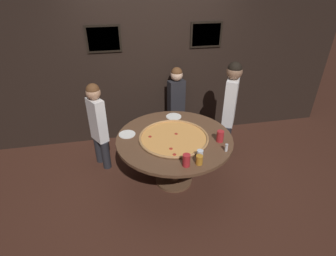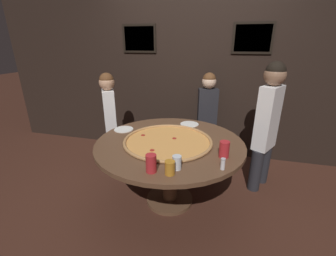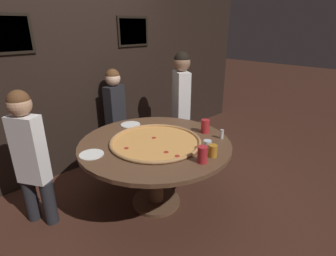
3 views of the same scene
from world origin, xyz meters
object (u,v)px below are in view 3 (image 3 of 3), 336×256
at_px(white_plate_left_side, 130,125).
at_px(diner_side_right, 115,111).
at_px(drink_cup_centre_back, 207,146).
at_px(diner_far_left, 181,100).
at_px(drink_cup_near_left, 213,151).
at_px(diner_side_left, 30,153).
at_px(giant_pizza, 156,141).
at_px(condiment_shaker, 222,134).
at_px(dining_table, 155,154).
at_px(drink_cup_near_right, 202,155).
at_px(white_plate_right_side, 91,154).
at_px(drink_cup_far_right, 205,126).

bearing_deg(white_plate_left_side, diner_side_right, 73.41).
bearing_deg(drink_cup_centre_back, diner_far_left, 52.89).
bearing_deg(drink_cup_near_left, diner_side_left, 133.90).
height_order(giant_pizza, diner_side_right, diner_side_right).
bearing_deg(condiment_shaker, diner_side_right, 99.57).
bearing_deg(dining_table, drink_cup_near_right, -90.02).
distance_m(giant_pizza, diner_side_right, 1.18).
xyz_separation_m(drink_cup_near_left, drink_cup_near_right, (-0.15, -0.00, 0.02)).
bearing_deg(diner_far_left, white_plate_right_side, -46.79).
relative_size(white_plate_left_side, diner_far_left, 0.15).
height_order(drink_cup_centre_back, diner_far_left, diner_far_left).
distance_m(dining_table, drink_cup_far_right, 0.62).
xyz_separation_m(white_plate_left_side, diner_side_right, (0.17, 0.56, 0.00)).
relative_size(drink_cup_centre_back, white_plate_left_side, 0.51).
bearing_deg(condiment_shaker, drink_cup_far_right, 89.00).
bearing_deg(diner_side_right, white_plate_right_side, 32.48).
height_order(drink_cup_near_right, diner_side_left, diner_side_left).
bearing_deg(drink_cup_far_right, diner_side_left, 152.67).
height_order(drink_cup_near_left, drink_cup_far_right, drink_cup_far_right).
bearing_deg(white_plate_left_side, condiment_shaker, -66.40).
distance_m(drink_cup_near_left, white_plate_left_side, 1.16).
distance_m(drink_cup_centre_back, diner_side_right, 1.64).
relative_size(giant_pizza, drink_cup_centre_back, 7.89).
relative_size(drink_cup_centre_back, diner_side_left, 0.09).
bearing_deg(dining_table, white_plate_left_side, 78.52).
distance_m(drink_cup_far_right, diner_side_right, 1.36).
relative_size(drink_cup_near_right, condiment_shaker, 1.52).
distance_m(drink_cup_centre_back, condiment_shaker, 0.37).
height_order(dining_table, drink_cup_near_right, drink_cup_near_right).
bearing_deg(drink_cup_near_right, diner_side_left, 129.85).
bearing_deg(condiment_shaker, drink_cup_centre_back, -166.56).
distance_m(dining_table, drink_cup_near_right, 0.64).
bearing_deg(dining_table, white_plate_right_side, 162.54).
relative_size(drink_cup_near_left, drink_cup_far_right, 0.75).
bearing_deg(diner_far_left, drink_cup_near_left, -6.38).
relative_size(white_plate_right_side, diner_side_left, 0.17).
bearing_deg(condiment_shaker, white_plate_left_side, 113.60).
xyz_separation_m(diner_far_left, diner_side_right, (-0.72, 0.55, -0.12)).
height_order(drink_cup_centre_back, white_plate_right_side, drink_cup_centre_back).
xyz_separation_m(white_plate_left_side, condiment_shaker, (0.43, -0.98, 0.05)).
height_order(white_plate_left_side, diner_side_right, diner_side_right).
bearing_deg(drink_cup_near_left, drink_cup_near_right, -179.23).
height_order(drink_cup_centre_back, drink_cup_near_left, drink_cup_centre_back).
height_order(dining_table, white_plate_left_side, white_plate_left_side).
bearing_deg(drink_cup_centre_back, condiment_shaker, 13.44).
distance_m(drink_cup_centre_back, drink_cup_near_left, 0.10).
distance_m(giant_pizza, drink_cup_far_right, 0.59).
bearing_deg(condiment_shaker, giant_pizza, 144.23).
height_order(giant_pizza, drink_cup_far_right, drink_cup_far_right).
bearing_deg(giant_pizza, diner_side_left, 147.90).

